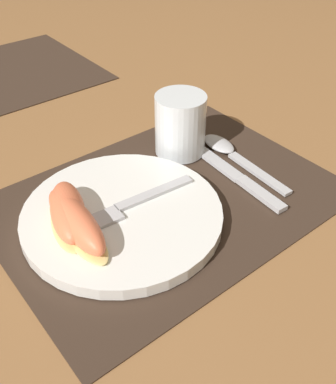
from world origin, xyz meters
TOP-DOWN VIEW (x-y plane):
  - ground_plane at (0.00, 0.00)m, footprint 3.00×3.00m
  - placemat at (0.00, 0.00)m, footprint 0.45×0.32m
  - plate at (-0.07, -0.00)m, footprint 0.25×0.25m
  - juice_glass at (0.09, 0.08)m, footprint 0.08×0.08m
  - knife at (0.10, -0.02)m, footprint 0.03×0.21m
  - spoon at (0.14, 0.02)m, footprint 0.04×0.18m
  - fork at (-0.07, -0.00)m, footprint 0.18×0.04m
  - citrus_wedge_0 at (-0.13, 0.02)m, footprint 0.08×0.12m
  - citrus_wedge_1 at (-0.14, -0.00)m, footprint 0.05×0.14m

SIDE VIEW (x-z plane):
  - ground_plane at x=0.00m, z-range 0.00..0.00m
  - placemat at x=0.00m, z-range 0.00..0.00m
  - knife at x=0.10m, z-range 0.00..0.01m
  - spoon at x=0.14m, z-range 0.00..0.01m
  - plate at x=-0.07m, z-range 0.00..0.02m
  - fork at x=-0.07m, z-range 0.02..0.03m
  - citrus_wedge_0 at x=-0.13m, z-range 0.02..0.05m
  - citrus_wedge_1 at x=-0.14m, z-range 0.02..0.05m
  - juice_glass at x=0.09m, z-range 0.00..0.09m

